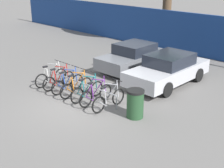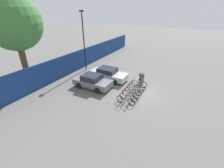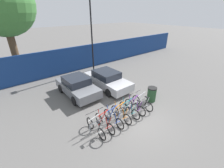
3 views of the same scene
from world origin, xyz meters
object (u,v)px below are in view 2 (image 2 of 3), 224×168
(bicycle_purple, at_px, (137,86))
(tree_behind_hoarding, at_px, (14,23))
(bicycle_red, at_px, (128,97))
(car_grey, at_px, (92,81))
(bike_rack, at_px, (132,89))
(bicycle_silver, at_px, (139,83))
(bicycle_orange, at_px, (133,91))
(bicycle_teal, at_px, (135,88))
(bicycle_white, at_px, (126,100))
(lamp_post, at_px, (84,39))
(trash_bin, at_px, (141,78))
(car_silver, at_px, (108,74))
(bicycle_blue, at_px, (131,94))

(bicycle_purple, distance_m, tree_behind_hoarding, 12.96)
(bicycle_red, distance_m, car_grey, 4.31)
(bike_rack, distance_m, bicycle_silver, 1.82)
(car_grey, bearing_deg, bicycle_purple, -68.39)
(bicycle_orange, distance_m, bicycle_teal, 0.67)
(bicycle_white, xyz_separation_m, lamp_post, (5.11, 7.97, 3.61))
(car_grey, relative_size, tree_behind_hoarding, 0.45)
(lamp_post, bearing_deg, tree_behind_hoarding, 156.49)
(bike_rack, bearing_deg, bicycle_teal, -13.75)
(trash_bin, bearing_deg, car_silver, 107.02)
(bicycle_white, bearing_deg, car_grey, 70.18)
(lamp_post, relative_size, tree_behind_hoarding, 0.83)
(bicycle_red, bearing_deg, bicycle_blue, 1.48)
(bicycle_blue, bearing_deg, car_grey, 89.18)
(bicycle_white, distance_m, bicycle_red, 0.57)
(bicycle_white, height_order, bicycle_teal, same)
(bicycle_red, bearing_deg, trash_bin, 3.51)
(bicycle_white, height_order, car_grey, car_grey)
(bicycle_orange, distance_m, car_silver, 4.24)
(bicycle_white, bearing_deg, tree_behind_hoarding, 93.55)
(tree_behind_hoarding, bearing_deg, bicycle_orange, -74.04)
(trash_bin, bearing_deg, bicycle_teal, -176.40)
(bicycle_red, height_order, bicycle_orange, same)
(tree_behind_hoarding, bearing_deg, bicycle_blue, -76.89)
(bicycle_silver, distance_m, car_silver, 3.78)
(bicycle_silver, xyz_separation_m, tree_behind_hoarding, (-4.96, 10.77, 5.81))
(bicycle_orange, bearing_deg, bicycle_red, 179.79)
(car_grey, distance_m, trash_bin, 5.42)
(lamp_post, bearing_deg, bicycle_teal, -108.63)
(bike_rack, height_order, bicycle_white, bicycle_white)
(bicycle_orange, relative_size, car_silver, 0.39)
(bicycle_teal, xyz_separation_m, car_silver, (1.26, 3.77, 0.31))
(bicycle_purple, relative_size, bicycle_silver, 1.00)
(car_silver, relative_size, lamp_post, 0.60)
(bicycle_purple, relative_size, car_silver, 0.39)
(bicycle_red, xyz_separation_m, tree_behind_hoarding, (-1.90, 10.77, 5.81))
(car_silver, relative_size, trash_bin, 4.25)
(bicycle_orange, distance_m, car_grey, 4.29)
(bike_rack, bearing_deg, bicycle_orange, -111.74)
(bicycle_white, height_order, car_silver, car_silver)
(bicycle_teal, height_order, bicycle_silver, same)
(lamp_post, bearing_deg, trash_bin, -92.37)
(bicycle_silver, bearing_deg, lamp_post, 76.08)
(bike_rack, height_order, trash_bin, trash_bin)
(bike_rack, distance_m, tree_behind_hoarding, 12.46)
(bike_rack, relative_size, bicycle_purple, 2.44)
(bicycle_white, bearing_deg, bicycle_teal, -3.47)
(bicycle_orange, xyz_separation_m, car_grey, (-0.51, 4.25, 0.31))
(bicycle_white, relative_size, bicycle_silver, 1.00)
(car_silver, bearing_deg, bicycle_blue, -123.56)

